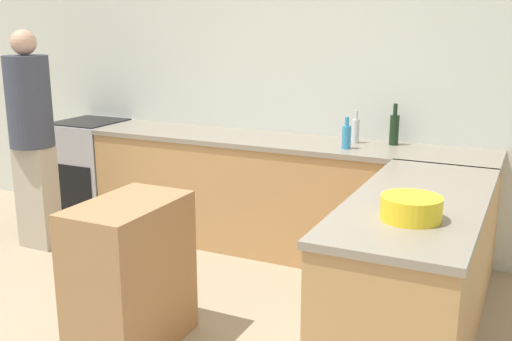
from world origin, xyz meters
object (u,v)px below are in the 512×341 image
object	(u,v)px
wine_bottle_dark	(394,129)
person_by_range	(32,133)
mixing_bowl	(411,208)
vinegar_bottle_clear	(356,130)
dish_soap_bottle	(346,136)
range_oven	(92,170)
island_table	(131,276)

from	to	relation	value
wine_bottle_dark	person_by_range	bearing A→B (deg)	-160.38
mixing_bowl	person_by_range	bearing A→B (deg)	166.46
wine_bottle_dark	person_by_range	size ratio (longest dim) A/B	0.18
mixing_bowl	vinegar_bottle_clear	bearing A→B (deg)	114.49
mixing_bowl	dish_soap_bottle	distance (m)	1.64
mixing_bowl	wine_bottle_dark	size ratio (longest dim) A/B	0.92
dish_soap_bottle	person_by_range	size ratio (longest dim) A/B	0.13
mixing_bowl	wine_bottle_dark	distance (m)	1.81
dish_soap_bottle	person_by_range	xyz separation A→B (m)	(-2.44, -0.68, -0.06)
range_oven	person_by_range	bearing A→B (deg)	-83.16
range_oven	wine_bottle_dark	size ratio (longest dim) A/B	3.00
person_by_range	mixing_bowl	bearing A→B (deg)	-13.54
wine_bottle_dark	dish_soap_bottle	bearing A→B (deg)	-133.93
range_oven	island_table	size ratio (longest dim) A/B	1.08
wine_bottle_dark	vinegar_bottle_clear	xyz separation A→B (m)	(-0.29, -0.05, -0.03)
vinegar_bottle_clear	dish_soap_bottle	size ratio (longest dim) A/B	1.07
range_oven	wine_bottle_dark	xyz separation A→B (m)	(2.82, 0.18, 0.59)
vinegar_bottle_clear	person_by_range	xyz separation A→B (m)	(-2.44, -0.92, -0.06)
vinegar_bottle_clear	person_by_range	bearing A→B (deg)	-159.35
wine_bottle_dark	range_oven	bearing A→B (deg)	-176.42
range_oven	mixing_bowl	bearing A→B (deg)	-25.38
mixing_bowl	person_by_range	distance (m)	3.30
range_oven	island_table	distance (m)	2.52
mixing_bowl	person_by_range	xyz separation A→B (m)	(-3.21, 0.77, -0.02)
range_oven	dish_soap_bottle	size ratio (longest dim) A/B	3.99
wine_bottle_dark	mixing_bowl	bearing A→B (deg)	-74.49
wine_bottle_dark	island_table	bearing A→B (deg)	-117.71
vinegar_bottle_clear	range_oven	bearing A→B (deg)	-177.20
range_oven	vinegar_bottle_clear	distance (m)	2.60
range_oven	vinegar_bottle_clear	world-z (taller)	vinegar_bottle_clear
dish_soap_bottle	person_by_range	bearing A→B (deg)	-164.52
wine_bottle_dark	dish_soap_bottle	xyz separation A→B (m)	(-0.28, -0.30, -0.03)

